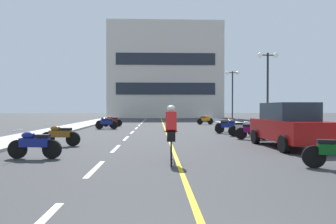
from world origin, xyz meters
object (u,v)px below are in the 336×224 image
object	(u,v)px
street_lamp_mid	(268,73)
motorcycle_9	(106,122)
motorcycle_3	(60,135)
motorcycle_4	(252,130)
parked_car_near	(289,125)
motorcycle_8	(107,123)
street_lamp_far	(232,85)
motorcycle_11	(205,120)
motorcycle_7	(228,125)
motorcycle_6	(229,126)
motorcycle_10	(112,121)
cyclist_rider	(171,133)
motorcycle_2	(34,144)
motorcycle_5	(243,128)

from	to	relation	value
street_lamp_mid	motorcycle_9	distance (m)	12.86
motorcycle_3	motorcycle_4	distance (m)	9.21
parked_car_near	motorcycle_3	distance (m)	9.46
motorcycle_8	motorcycle_4	bearing A→B (deg)	-41.74
street_lamp_far	motorcycle_8	xyz separation A→B (m)	(-11.50, -7.82, -3.48)
motorcycle_3	motorcycle_9	world-z (taller)	same
street_lamp_mid	motorcycle_9	xyz separation A→B (m)	(-11.76, 3.87, -3.51)
motorcycle_11	motorcycle_7	bearing A→B (deg)	-89.30
motorcycle_11	motorcycle_6	bearing A→B (deg)	-91.14
motorcycle_4	motorcycle_10	world-z (taller)	same
motorcycle_4	cyclist_rider	world-z (taller)	cyclist_rider
motorcycle_10	motorcycle_11	xyz separation A→B (m)	(8.56, 2.97, 0.00)
motorcycle_7	motorcycle_6	bearing A→B (deg)	-101.26
street_lamp_mid	motorcycle_3	xyz separation A→B (m)	(-11.73, -7.78, -3.51)
street_lamp_far	motorcycle_9	bearing A→B (deg)	-152.50
motorcycle_2	motorcycle_10	world-z (taller)	same
motorcycle_10	motorcycle_11	distance (m)	9.06
motorcycle_5	motorcycle_11	bearing A→B (deg)	90.91
cyclist_rider	motorcycle_2	bearing A→B (deg)	168.95
motorcycle_6	motorcycle_5	bearing A→B (deg)	-77.60
motorcycle_3	motorcycle_8	world-z (taller)	same
motorcycle_8	cyclist_rider	bearing A→B (deg)	-73.27
motorcycle_3	motorcycle_5	world-z (taller)	same
motorcycle_2	motorcycle_4	distance (m)	10.29
motorcycle_10	motorcycle_4	bearing A→B (deg)	-51.93
motorcycle_4	motorcycle_8	size ratio (longest dim) A/B	0.98
parked_car_near	motorcycle_8	world-z (taller)	parked_car_near
cyclist_rider	motorcycle_4	bearing A→B (deg)	54.90
street_lamp_far	motorcycle_2	size ratio (longest dim) A/B	3.09
parked_car_near	motorcycle_2	bearing A→B (deg)	-165.59
motorcycle_2	motorcycle_6	xyz separation A→B (m)	(8.36, 9.09, 0.00)
cyclist_rider	street_lamp_mid	bearing A→B (deg)	58.50
motorcycle_3	motorcycle_10	size ratio (longest dim) A/B	1.00
motorcycle_4	cyclist_rider	distance (m)	7.71
motorcycle_7	parked_car_near	bearing A→B (deg)	-86.36
motorcycle_2	motorcycle_4	world-z (taller)	same
motorcycle_2	motorcycle_9	world-z (taller)	same
parked_car_near	motorcycle_2	distance (m)	9.52
motorcycle_3	motorcycle_4	bearing A→B (deg)	14.34
motorcycle_7	motorcycle_11	bearing A→B (deg)	90.70
street_lamp_mid	motorcycle_7	size ratio (longest dim) A/B	3.12
motorcycle_9	street_lamp_mid	bearing A→B (deg)	-18.20
motorcycle_10	cyclist_rider	world-z (taller)	cyclist_rider
motorcycle_3	motorcycle_7	bearing A→B (deg)	40.17
motorcycle_4	motorcycle_11	xyz separation A→B (m)	(-0.15, 14.08, 0.00)
motorcycle_4	motorcycle_10	bearing A→B (deg)	128.07
motorcycle_7	motorcycle_11	distance (m)	8.87
motorcycle_2	motorcycle_11	world-z (taller)	same
motorcycle_10	motorcycle_11	bearing A→B (deg)	19.11
parked_car_near	motorcycle_5	bearing A→B (deg)	95.16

